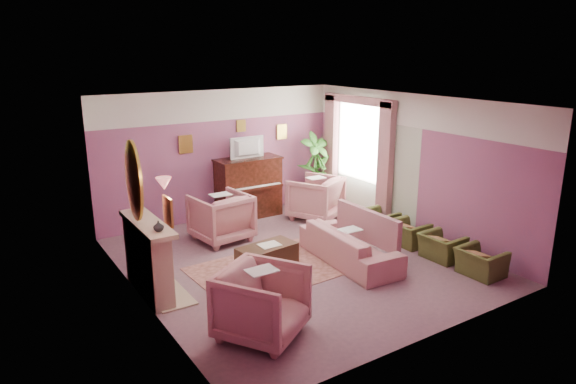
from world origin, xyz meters
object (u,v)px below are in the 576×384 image
olive_chair_c (408,230)px  olive_chair_d (379,218)px  television (249,146)px  floral_armchair_left (221,215)px  piano (249,188)px  coffee_table (267,258)px  olive_chair_b (442,243)px  floral_armchair_front (262,299)px  sofa (350,239)px  side_table (316,191)px  floral_armchair_right (315,196)px  olive_chair_a (481,258)px

olive_chair_c → olive_chair_d: size_ratio=1.00×
television → floral_armchair_left: (-1.16, -0.96, -1.08)m
piano → olive_chair_c: size_ratio=1.98×
coffee_table → olive_chair_c: olive_chair_c is taller
olive_chair_b → olive_chair_c: same height
floral_armchair_front → olive_chair_d: 4.49m
coffee_table → floral_armchair_front: 2.07m
sofa → floral_armchair_left: 2.62m
sofa → side_table: size_ratio=3.00×
floral_armchair_right → coffee_table: bearing=-141.9°
floral_armchair_right → olive_chair_a: bearing=-81.9°
sofa → floral_armchair_left: size_ratio=2.02×
floral_armchair_right → side_table: floral_armchair_right is taller
television → olive_chair_a: bearing=-70.3°
floral_armchair_left → side_table: floral_armchair_left is taller
floral_armchair_front → coffee_table: bearing=57.7°
floral_armchair_right → olive_chair_c: bearing=-76.3°
coffee_table → side_table: (2.89, 2.58, 0.12)m
coffee_table → sofa: (1.40, -0.47, 0.20)m
sofa → floral_armchair_right: bearing=68.2°
floral_armchair_front → olive_chair_b: bearing=6.8°
piano → television: (0.00, -0.05, 0.95)m
olive_chair_a → olive_chair_b: same height
olive_chair_b → olive_chair_d: bearing=90.0°
floral_armchair_left → olive_chair_b: bearing=-46.1°
television → olive_chair_a: (1.71, -4.77, -1.29)m
sofa → floral_armchair_right: size_ratio=2.02×
olive_chair_c → olive_chair_d: 0.82m
piano → television: 0.95m
piano → olive_chair_a: (1.71, -4.82, -0.34)m
piano → floral_armchair_front: bearing=-116.7°
sofa → floral_armchair_left: bearing=122.6°
floral_armchair_left → coffee_table: bearing=-89.6°
floral_armchair_left → olive_chair_d: bearing=-25.2°
olive_chair_b → side_table: 3.84m
piano → floral_armchair_right: 1.49m
sofa → floral_armchair_front: 2.79m
olive_chair_a → side_table: 4.66m
coffee_table → floral_armchair_right: size_ratio=0.96×
television → olive_chair_b: size_ratio=1.13×
coffee_table → floral_armchair_front: bearing=-122.3°
piano → olive_chair_d: bearing=-54.1°
floral_armchair_left → floral_armchair_front: 3.63m
television → floral_armchair_front: bearing=-116.9°
piano → side_table: 1.77m
sofa → side_table: (1.49, 3.05, -0.07)m
olive_chair_c → sofa: bearing=-178.8°
television → side_table: size_ratio=1.14×
television → olive_chair_a: 5.23m
olive_chair_a → olive_chair_c: (0.00, 1.64, 0.00)m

